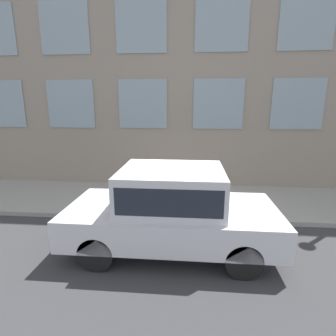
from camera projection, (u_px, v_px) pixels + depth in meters
ground_plane at (174, 222)px, 7.20m from camera, size 80.00×80.00×0.00m
sidewalk at (177, 200)px, 8.69m from camera, size 3.11×60.00×0.13m
building_facade at (181, 36)px, 9.06m from camera, size 0.33×40.00×10.93m
fire_hydrant at (183, 196)px, 7.58m from camera, size 0.35×0.46×0.83m
person at (153, 178)px, 7.72m from camera, size 0.36×0.24×1.49m
parked_car_silver_near at (172, 206)px, 5.69m from camera, size 2.08×4.51×1.84m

